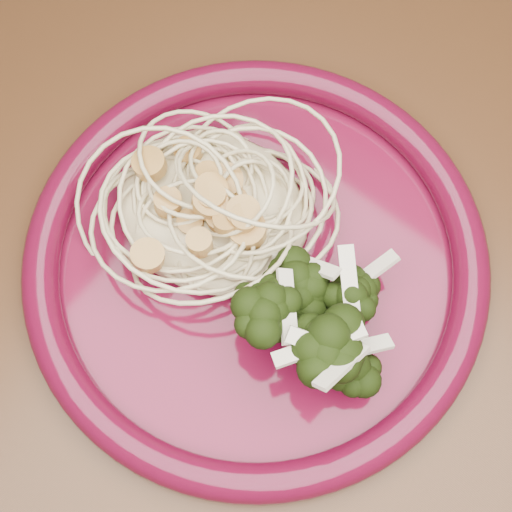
% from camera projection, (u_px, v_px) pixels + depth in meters
% --- Properties ---
extents(dining_table, '(1.20, 0.80, 0.75)m').
position_uv_depth(dining_table, '(324.00, 301.00, 0.61)').
color(dining_table, '#472814').
rests_on(dining_table, ground).
extents(dinner_plate, '(0.39, 0.39, 0.03)m').
position_uv_depth(dinner_plate, '(256.00, 260.00, 0.50)').
color(dinner_plate, '#540921').
rests_on(dinner_plate, dining_table).
extents(spaghetti_pile, '(0.17, 0.15, 0.03)m').
position_uv_depth(spaghetti_pile, '(212.00, 203.00, 0.50)').
color(spaghetti_pile, beige).
rests_on(spaghetti_pile, dinner_plate).
extents(scallop_cluster, '(0.15, 0.15, 0.04)m').
position_uv_depth(scallop_cluster, '(209.00, 180.00, 0.47)').
color(scallop_cluster, gold).
rests_on(scallop_cluster, spaghetti_pile).
extents(broccoli_pile, '(0.13, 0.18, 0.06)m').
position_uv_depth(broccoli_pile, '(314.00, 316.00, 0.46)').
color(broccoli_pile, black).
rests_on(broccoli_pile, dinner_plate).
extents(onion_garnish, '(0.09, 0.12, 0.05)m').
position_uv_depth(onion_garnish, '(319.00, 300.00, 0.43)').
color(onion_garnish, beige).
rests_on(onion_garnish, broccoli_pile).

